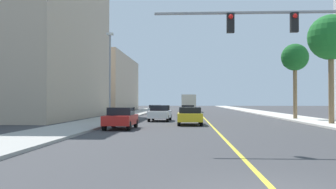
{
  "coord_description": "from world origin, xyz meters",
  "views": [
    {
      "loc": [
        -1.86,
        -7.71,
        1.94
      ],
      "look_at": [
        -3.26,
        18.86,
        2.39
      ],
      "focal_mm": 39.8,
      "sensor_mm": 36.0,
      "label": 1
    }
  ],
  "objects_px": {
    "palm_far": "(295,59)",
    "car_silver": "(155,110)",
    "palm_mid": "(331,38)",
    "car_red": "(121,118)",
    "car_white": "(160,113)",
    "car_yellow": "(190,116)",
    "delivery_truck": "(189,103)",
    "car_black": "(188,110)",
    "street_lamp": "(110,72)"
  },
  "relations": [
    {
      "from": "car_silver",
      "to": "street_lamp",
      "type": "bearing_deg",
      "value": 82.1
    },
    {
      "from": "palm_mid",
      "to": "delivery_truck",
      "type": "distance_m",
      "value": 36.76
    },
    {
      "from": "delivery_truck",
      "to": "car_silver",
      "type": "bearing_deg",
      "value": -108.3
    },
    {
      "from": "street_lamp",
      "to": "car_silver",
      "type": "relative_size",
      "value": 1.82
    },
    {
      "from": "car_silver",
      "to": "car_black",
      "type": "relative_size",
      "value": 0.9
    },
    {
      "from": "palm_mid",
      "to": "car_red",
      "type": "bearing_deg",
      "value": -163.39
    },
    {
      "from": "car_red",
      "to": "car_white",
      "type": "xyz_separation_m",
      "value": [
        1.93,
        10.25,
        0.01
      ]
    },
    {
      "from": "palm_mid",
      "to": "car_white",
      "type": "xyz_separation_m",
      "value": [
        -14.02,
        5.49,
        -6.14
      ]
    },
    {
      "from": "palm_mid",
      "to": "car_black",
      "type": "xyz_separation_m",
      "value": [
        -11.32,
        21.65,
        -6.2
      ]
    },
    {
      "from": "palm_mid",
      "to": "car_black",
      "type": "bearing_deg",
      "value": 117.59
    },
    {
      "from": "car_red",
      "to": "car_black",
      "type": "bearing_deg",
      "value": -98.97
    },
    {
      "from": "car_white",
      "to": "delivery_truck",
      "type": "height_order",
      "value": "delivery_truck"
    },
    {
      "from": "palm_far",
      "to": "car_silver",
      "type": "xyz_separation_m",
      "value": [
        -15.36,
        13.12,
        -5.49
      ]
    },
    {
      "from": "car_silver",
      "to": "car_white",
      "type": "bearing_deg",
      "value": 94.55
    },
    {
      "from": "street_lamp",
      "to": "car_white",
      "type": "bearing_deg",
      "value": 49.85
    },
    {
      "from": "car_yellow",
      "to": "delivery_truck",
      "type": "bearing_deg",
      "value": 89.39
    },
    {
      "from": "car_red",
      "to": "car_silver",
      "type": "height_order",
      "value": "car_red"
    },
    {
      "from": "palm_far",
      "to": "car_silver",
      "type": "relative_size",
      "value": 1.83
    },
    {
      "from": "street_lamp",
      "to": "car_yellow",
      "type": "relative_size",
      "value": 1.74
    },
    {
      "from": "palm_mid",
      "to": "car_red",
      "type": "xyz_separation_m",
      "value": [
        -15.96,
        -4.76,
        -6.15
      ]
    },
    {
      "from": "palm_far",
      "to": "delivery_truck",
      "type": "relative_size",
      "value": 0.97
    },
    {
      "from": "car_yellow",
      "to": "car_red",
      "type": "relative_size",
      "value": 1.1
    },
    {
      "from": "palm_far",
      "to": "car_red",
      "type": "bearing_deg",
      "value": -140.25
    },
    {
      "from": "street_lamp",
      "to": "delivery_truck",
      "type": "xyz_separation_m",
      "value": [
        6.81,
        33.75,
        -2.74
      ]
    },
    {
      "from": "palm_mid",
      "to": "car_white",
      "type": "height_order",
      "value": "palm_mid"
    },
    {
      "from": "street_lamp",
      "to": "delivery_truck",
      "type": "height_order",
      "value": "street_lamp"
    },
    {
      "from": "palm_far",
      "to": "car_yellow",
      "type": "xyz_separation_m",
      "value": [
        -10.68,
        -8.16,
        -5.47
      ]
    },
    {
      "from": "palm_far",
      "to": "palm_mid",
      "type": "bearing_deg",
      "value": -86.32
    },
    {
      "from": "car_yellow",
      "to": "car_white",
      "type": "distance_m",
      "value": 6.24
    },
    {
      "from": "palm_far",
      "to": "car_silver",
      "type": "bearing_deg",
      "value": 139.5
    },
    {
      "from": "street_lamp",
      "to": "car_white",
      "type": "distance_m",
      "value": 7.01
    },
    {
      "from": "street_lamp",
      "to": "car_yellow",
      "type": "height_order",
      "value": "street_lamp"
    },
    {
      "from": "street_lamp",
      "to": "car_white",
      "type": "xyz_separation_m",
      "value": [
        3.89,
        4.61,
        -3.57
      ]
    },
    {
      "from": "car_yellow",
      "to": "car_silver",
      "type": "xyz_separation_m",
      "value": [
        -4.68,
        21.28,
        -0.03
      ]
    },
    {
      "from": "car_white",
      "to": "palm_mid",
      "type": "bearing_deg",
      "value": -19.54
    },
    {
      "from": "palm_far",
      "to": "car_yellow",
      "type": "relative_size",
      "value": 1.75
    },
    {
      "from": "palm_mid",
      "to": "car_silver",
      "type": "bearing_deg",
      "value": 126.83
    },
    {
      "from": "palm_far",
      "to": "car_red",
      "type": "xyz_separation_m",
      "value": [
        -15.44,
        -12.84,
        -5.46
      ]
    },
    {
      "from": "car_silver",
      "to": "car_black",
      "type": "height_order",
      "value": "car_silver"
    },
    {
      "from": "street_lamp",
      "to": "delivery_truck",
      "type": "bearing_deg",
      "value": 78.59
    },
    {
      "from": "car_silver",
      "to": "car_red",
      "type": "bearing_deg",
      "value": 87.64
    },
    {
      "from": "palm_far",
      "to": "car_yellow",
      "type": "bearing_deg",
      "value": -142.62
    },
    {
      "from": "car_red",
      "to": "car_black",
      "type": "relative_size",
      "value": 0.85
    },
    {
      "from": "palm_mid",
      "to": "car_white",
      "type": "bearing_deg",
      "value": 158.62
    },
    {
      "from": "street_lamp",
      "to": "car_black",
      "type": "bearing_deg",
      "value": 72.38
    },
    {
      "from": "car_red",
      "to": "car_white",
      "type": "relative_size",
      "value": 0.94
    },
    {
      "from": "car_red",
      "to": "street_lamp",
      "type": "bearing_deg",
      "value": -69.9
    },
    {
      "from": "car_yellow",
      "to": "car_red",
      "type": "xyz_separation_m",
      "value": [
        -4.76,
        -4.68,
        0.01
      ]
    },
    {
      "from": "car_yellow",
      "to": "car_black",
      "type": "xyz_separation_m",
      "value": [
        -0.12,
        21.73,
        -0.04
      ]
    },
    {
      "from": "car_white",
      "to": "delivery_truck",
      "type": "bearing_deg",
      "value": 86.11
    }
  ]
}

